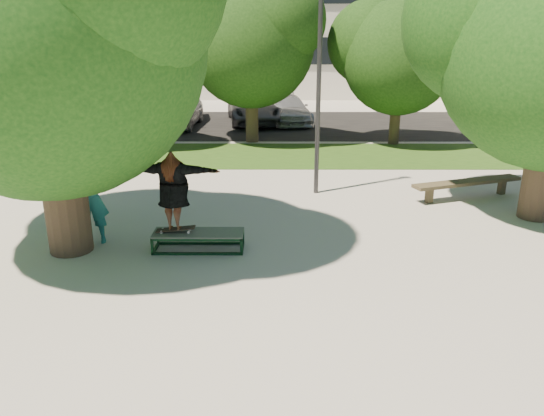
{
  "coord_description": "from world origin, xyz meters",
  "views": [
    {
      "loc": [
        -0.15,
        -8.81,
        4.2
      ],
      "look_at": [
        -0.18,
        0.6,
        1.03
      ],
      "focal_mm": 35.0,
      "sensor_mm": 36.0,
      "label": 1
    }
  ],
  "objects_px": {
    "grind_box": "(199,241)",
    "car_silver_b": "(287,109)",
    "lamppost": "(319,74)",
    "bench": "(467,183)",
    "car_grey": "(254,109)",
    "car_silver_a": "(178,110)",
    "tree_left": "(39,17)",
    "bystander": "(91,198)",
    "car_dark": "(172,105)"
  },
  "relations": [
    {
      "from": "grind_box",
      "to": "car_silver_b",
      "type": "relative_size",
      "value": 0.41
    },
    {
      "from": "lamppost",
      "to": "bench",
      "type": "height_order",
      "value": "lamppost"
    },
    {
      "from": "grind_box",
      "to": "car_grey",
      "type": "relative_size",
      "value": 0.37
    },
    {
      "from": "car_silver_a",
      "to": "car_silver_b",
      "type": "height_order",
      "value": "car_silver_a"
    },
    {
      "from": "tree_left",
      "to": "lamppost",
      "type": "distance_m",
      "value": 6.7
    },
    {
      "from": "bench",
      "to": "car_silver_b",
      "type": "height_order",
      "value": "car_silver_b"
    },
    {
      "from": "bystander",
      "to": "car_grey",
      "type": "bearing_deg",
      "value": 67.71
    },
    {
      "from": "bench",
      "to": "bystander",
      "type": "bearing_deg",
      "value": 179.59
    },
    {
      "from": "car_dark",
      "to": "car_grey",
      "type": "distance_m",
      "value": 3.89
    },
    {
      "from": "grind_box",
      "to": "bench",
      "type": "bearing_deg",
      "value": 27.8
    },
    {
      "from": "lamppost",
      "to": "bystander",
      "type": "distance_m",
      "value": 6.42
    },
    {
      "from": "grind_box",
      "to": "car_silver_b",
      "type": "distance_m",
      "value": 15.61
    },
    {
      "from": "lamppost",
      "to": "car_silver_b",
      "type": "distance_m",
      "value": 11.78
    },
    {
      "from": "car_dark",
      "to": "car_silver_b",
      "type": "bearing_deg",
      "value": 0.88
    },
    {
      "from": "tree_left",
      "to": "lamppost",
      "type": "bearing_deg",
      "value": 36.42
    },
    {
      "from": "car_grey",
      "to": "tree_left",
      "type": "bearing_deg",
      "value": -109.28
    },
    {
      "from": "grind_box",
      "to": "car_grey",
      "type": "height_order",
      "value": "car_grey"
    },
    {
      "from": "car_grey",
      "to": "car_silver_b",
      "type": "bearing_deg",
      "value": -7.58
    },
    {
      "from": "lamppost",
      "to": "bench",
      "type": "relative_size",
      "value": 1.97
    },
    {
      "from": "bench",
      "to": "car_silver_b",
      "type": "relative_size",
      "value": 0.71
    },
    {
      "from": "bench",
      "to": "car_grey",
      "type": "bearing_deg",
      "value": 96.98
    },
    {
      "from": "car_dark",
      "to": "car_silver_a",
      "type": "bearing_deg",
      "value": -63.75
    },
    {
      "from": "tree_left",
      "to": "bench",
      "type": "relative_size",
      "value": 2.3
    },
    {
      "from": "car_silver_b",
      "to": "car_silver_a",
      "type": "bearing_deg",
      "value": -178.85
    },
    {
      "from": "tree_left",
      "to": "bench",
      "type": "height_order",
      "value": "tree_left"
    },
    {
      "from": "car_grey",
      "to": "car_silver_b",
      "type": "relative_size",
      "value": 1.11
    },
    {
      "from": "car_silver_a",
      "to": "car_dark",
      "type": "distance_m",
      "value": 1.15
    },
    {
      "from": "car_silver_a",
      "to": "car_silver_b",
      "type": "distance_m",
      "value": 5.1
    },
    {
      "from": "grind_box",
      "to": "car_dark",
      "type": "distance_m",
      "value": 15.82
    },
    {
      "from": "bench",
      "to": "car_silver_a",
      "type": "height_order",
      "value": "car_silver_a"
    },
    {
      "from": "bystander",
      "to": "bench",
      "type": "height_order",
      "value": "bystander"
    },
    {
      "from": "bystander",
      "to": "car_dark",
      "type": "bearing_deg",
      "value": 82.37
    },
    {
      "from": "car_dark",
      "to": "car_silver_b",
      "type": "xyz_separation_m",
      "value": [
        5.49,
        0.0,
        -0.19
      ]
    },
    {
      "from": "lamppost",
      "to": "car_grey",
      "type": "xyz_separation_m",
      "value": [
        -2.1,
        11.5,
        -2.47
      ]
    },
    {
      "from": "tree_left",
      "to": "bystander",
      "type": "distance_m",
      "value": 3.51
    },
    {
      "from": "car_dark",
      "to": "grind_box",
      "type": "bearing_deg",
      "value": -76.95
    },
    {
      "from": "tree_left",
      "to": "grind_box",
      "type": "relative_size",
      "value": 3.95
    },
    {
      "from": "bench",
      "to": "car_grey",
      "type": "xyz_separation_m",
      "value": [
        -6.01,
        11.99,
        0.27
      ]
    },
    {
      "from": "bystander",
      "to": "car_silver_b",
      "type": "relative_size",
      "value": 0.43
    },
    {
      "from": "bench",
      "to": "grind_box",
      "type": "bearing_deg",
      "value": -171.85
    },
    {
      "from": "lamppost",
      "to": "car_dark",
      "type": "xyz_separation_m",
      "value": [
        -5.99,
        11.5,
        -2.33
      ]
    },
    {
      "from": "bystander",
      "to": "car_grey",
      "type": "relative_size",
      "value": 0.39
    },
    {
      "from": "grind_box",
      "to": "bystander",
      "type": "xyz_separation_m",
      "value": [
        -2.22,
        0.4,
        0.77
      ]
    },
    {
      "from": "car_dark",
      "to": "car_silver_b",
      "type": "height_order",
      "value": "car_dark"
    },
    {
      "from": "bench",
      "to": "car_silver_a",
      "type": "relative_size",
      "value": 0.71
    },
    {
      "from": "bystander",
      "to": "tree_left",
      "type": "bearing_deg",
      "value": -152.37
    },
    {
      "from": "bystander",
      "to": "bench",
      "type": "distance_m",
      "value": 9.32
    },
    {
      "from": "bystander",
      "to": "bench",
      "type": "relative_size",
      "value": 0.62
    },
    {
      "from": "bench",
      "to": "tree_left",
      "type": "bearing_deg",
      "value": -179.3
    },
    {
      "from": "bench",
      "to": "car_dark",
      "type": "xyz_separation_m",
      "value": [
        -9.9,
        11.99,
        0.42
      ]
    }
  ]
}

